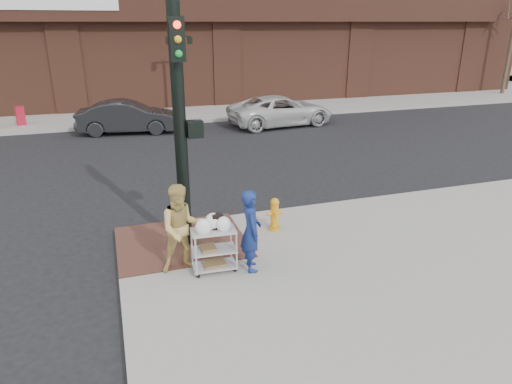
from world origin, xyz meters
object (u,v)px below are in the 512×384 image
object	(u,v)px
woman_blue	(251,230)
sedan_dark	(128,117)
lamp_post	(181,66)
utility_cart	(214,246)
pedestrian_tan	(182,228)
minivan_white	(281,111)
traffic_signal_pole	(181,124)
fire_hydrant	(275,214)

from	to	relation	value
woman_blue	sedan_dark	world-z (taller)	woman_blue
lamp_post	utility_cart	bearing A→B (deg)	-97.51
lamp_post	sedan_dark	distance (m)	4.72
woman_blue	utility_cart	size ratio (longest dim) A/B	1.41
pedestrian_tan	minivan_white	xyz separation A→B (m)	(6.90, 12.59, -0.32)
sedan_dark	utility_cart	world-z (taller)	sedan_dark
traffic_signal_pole	pedestrian_tan	distance (m)	2.11
pedestrian_tan	fire_hydrant	xyz separation A→B (m)	(2.33, 1.16, -0.48)
minivan_white	sedan_dark	bearing A→B (deg)	79.54
minivan_white	fire_hydrant	bearing A→B (deg)	152.69
sedan_dark	fire_hydrant	xyz separation A→B (m)	(2.60, -12.05, -0.17)
traffic_signal_pole	utility_cart	xyz separation A→B (m)	(0.30, -1.32, -2.15)
minivan_white	utility_cart	xyz separation A→B (m)	(-6.33, -12.82, -0.03)
traffic_signal_pole	fire_hydrant	size ratio (longest dim) A/B	6.28
utility_cart	woman_blue	bearing A→B (deg)	-12.06
pedestrian_tan	fire_hydrant	size ratio (longest dim) A/B	2.22
minivan_white	utility_cart	distance (m)	14.30
pedestrian_tan	sedan_dark	distance (m)	13.21
minivan_white	fire_hydrant	distance (m)	12.31
minivan_white	traffic_signal_pole	bearing A→B (deg)	144.50
traffic_signal_pole	pedestrian_tan	size ratio (longest dim) A/B	2.83
lamp_post	minivan_white	bearing A→B (deg)	-41.88
pedestrian_tan	sedan_dark	world-z (taller)	pedestrian_tan
traffic_signal_pole	sedan_dark	world-z (taller)	traffic_signal_pole
minivan_white	pedestrian_tan	bearing A→B (deg)	145.73
sedan_dark	utility_cart	xyz separation A→B (m)	(0.83, -13.44, -0.04)
sedan_dark	minivan_white	size ratio (longest dim) A/B	0.86
woman_blue	utility_cart	distance (m)	0.78
lamp_post	utility_cart	distance (m)	16.80
lamp_post	fire_hydrant	xyz separation A→B (m)	(-0.41, -15.15, -2.06)
traffic_signal_pole	pedestrian_tan	bearing A→B (deg)	-103.94
traffic_signal_pole	minivan_white	size ratio (longest dim) A/B	0.97
lamp_post	minivan_white	world-z (taller)	lamp_post
utility_cart	fire_hydrant	world-z (taller)	utility_cart
woman_blue	lamp_post	bearing A→B (deg)	2.36
traffic_signal_pole	lamp_post	bearing A→B (deg)	80.76
utility_cart	fire_hydrant	distance (m)	2.25
pedestrian_tan	minivan_white	distance (m)	14.36
lamp_post	minivan_white	xyz separation A→B (m)	(4.15, -3.72, -1.91)
lamp_post	traffic_signal_pole	size ratio (longest dim) A/B	0.80
traffic_signal_pole	minivan_white	xyz separation A→B (m)	(6.63, 11.51, -2.12)
traffic_signal_pole	sedan_dark	size ratio (longest dim) A/B	1.14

